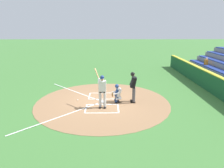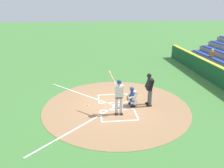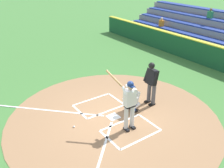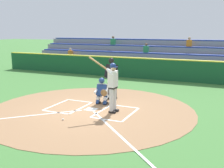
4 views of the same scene
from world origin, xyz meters
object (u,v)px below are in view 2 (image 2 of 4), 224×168
at_px(catcher, 132,96).
at_px(plate_umpire, 150,87).
at_px(batter, 119,94).
at_px(baseball, 88,105).

height_order(catcher, plate_umpire, plate_umpire).
distance_m(batter, catcher, 1.31).
xyz_separation_m(batter, baseball, (1.16, 1.56, -1.06)).
bearing_deg(catcher, batter, 134.85).
bearing_deg(baseball, plate_umpire, -95.53).
height_order(batter, baseball, batter).
height_order(batter, catcher, batter).
relative_size(catcher, baseball, 15.27).
relative_size(catcher, plate_umpire, 0.61).
relative_size(batter, baseball, 28.76).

